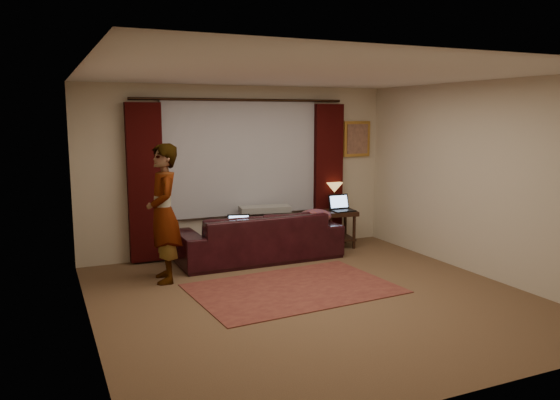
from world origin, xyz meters
The scene contains 20 objects.
floor centered at (0.00, 0.00, -0.01)m, with size 5.00×5.00×0.01m, color brown.
ceiling centered at (0.00, 0.00, 2.60)m, with size 5.00×5.00×0.02m, color silver.
wall_back centered at (0.00, 2.50, 1.30)m, with size 5.00×0.02×2.60m, color beige.
wall_front centered at (0.00, -2.50, 1.30)m, with size 5.00×0.02×2.60m, color beige.
wall_left centered at (-2.50, 0.00, 1.30)m, with size 0.02×5.00×2.60m, color beige.
wall_right centered at (2.50, 0.00, 1.30)m, with size 0.02×5.00×2.60m, color beige.
sheer_curtain centered at (0.00, 2.44, 1.50)m, with size 2.50×0.05×1.80m, color #A5A5AD.
drape_left centered at (-1.50, 2.39, 1.18)m, with size 0.50×0.14×2.30m, color black.
drape_right centered at (1.50, 2.39, 1.18)m, with size 0.50×0.14×2.30m, color black.
curtain_rod centered at (0.00, 2.39, 2.38)m, with size 0.04×0.04×3.40m, color black.
picture_frame centered at (2.10, 2.47, 1.75)m, with size 0.50×0.04×0.60m, color gold.
sofa centered at (0.06, 1.90, 0.49)m, with size 2.44×1.06×0.98m, color black.
throw_blanket centered at (0.25, 2.11, 0.98)m, with size 0.77×0.31×0.09m, color gray.
clothing_pile centered at (0.94, 1.76, 0.60)m, with size 0.53×0.41×0.22m, color brown.
laptop_sofa centered at (-0.33, 1.66, 0.61)m, with size 0.32×0.35×0.23m, color black, non-canonical shape.
area_rug centered at (-0.08, 0.39, 0.01)m, with size 2.46×1.64×0.01m, color brown.
end_table centered at (1.56, 2.12, 0.30)m, with size 0.53×0.53×0.61m, color black.
tiffany_lamp centered at (1.57, 2.27, 0.83)m, with size 0.27×0.27×0.44m, color #A0934E, non-canonical shape.
laptop_table centered at (1.58, 2.01, 0.74)m, with size 0.36×0.39×0.26m, color black, non-canonical shape.
person centered at (-1.46, 1.38, 0.90)m, with size 0.53×0.53×1.79m, color gray.
Camera 1 is at (-2.90, -5.53, 2.14)m, focal length 35.00 mm.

